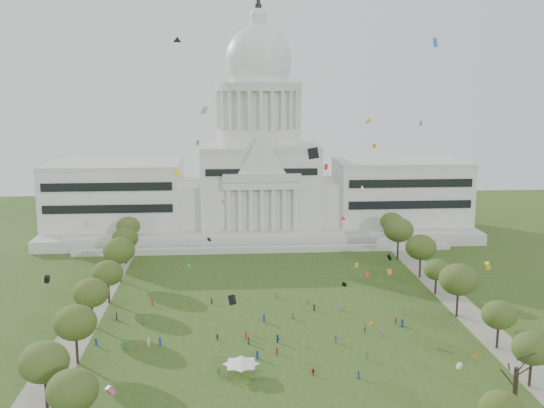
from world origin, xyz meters
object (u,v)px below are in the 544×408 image
Objects in this scene: capitol at (259,175)px; big_bare_tree at (517,364)px; event_tent at (241,360)px; person_0 at (402,323)px.

capitol reaches higher than big_bare_tree.
event_tent is 45.12m from person_0.
event_tent is at bearing -94.72° from capitol.
big_bare_tree is at bearing -19.79° from person_0.
capitol is 20.66× the size of event_tent.
big_bare_tree is at bearing -74.98° from capitol.
capitol is 107.90m from person_0.
big_bare_tree is (38.00, -141.59, -13.62)m from capitol.
capitol is 126.14m from event_tent.
big_bare_tree reaches higher than person_0.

